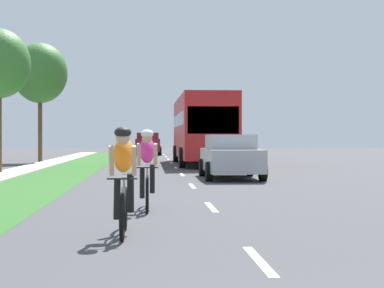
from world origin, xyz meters
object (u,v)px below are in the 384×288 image
bus_red (202,127)px  street_tree_far (40,73)px  cyclist_lead (123,180)px  suv_maroon (148,143)px  cyclist_trailing (147,169)px  sedan_silver (231,156)px

bus_red → street_tree_far: 10.03m
cyclist_lead → suv_maroon: 41.55m
cyclist_lead → street_tree_far: size_ratio=0.25×
suv_maroon → street_tree_far: bearing=-112.9°
bus_red → cyclist_lead: bearing=-97.6°
street_tree_far → suv_maroon: bearing=67.1°
street_tree_far → cyclist_lead: bearing=-78.0°
cyclist_trailing → bus_red: bearing=82.2°
sedan_silver → bus_red: 11.41m
suv_maroon → street_tree_far: 16.15m
cyclist_trailing → street_tree_far: size_ratio=0.25×
bus_red → suv_maroon: 17.93m
sedan_silver → bus_red: (-0.03, 11.34, 1.21)m
sedan_silver → street_tree_far: size_ratio=0.63×
cyclist_lead → street_tree_far: 28.10m
sedan_silver → bus_red: bearing=90.2°
suv_maroon → street_tree_far: (-6.08, -14.38, 4.11)m
cyclist_trailing → sedan_silver: bearing=72.9°
cyclist_trailing → sedan_silver: cyclist_trailing is taller
cyclist_lead → cyclist_trailing: (0.34, 3.19, 0.00)m
suv_maroon → street_tree_far: street_tree_far is taller
cyclist_trailing → suv_maroon: 38.36m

